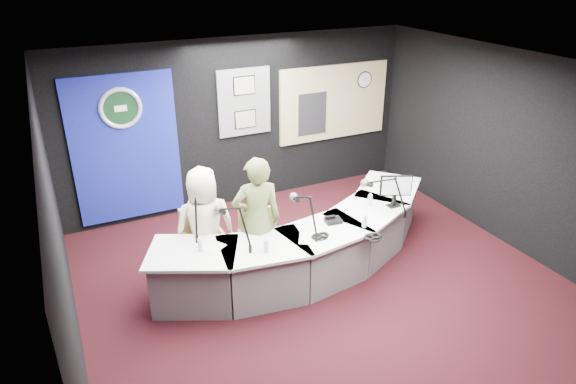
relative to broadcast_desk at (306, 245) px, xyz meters
name	(u,v)px	position (x,y,z in m)	size (l,w,h in m)	color
ground	(328,289)	(0.05, -0.55, -0.38)	(6.00, 6.00, 0.00)	black
ceiling	(337,73)	(0.05, -0.55, 2.42)	(6.00, 6.00, 0.02)	silver
wall_back	(242,123)	(0.05, 2.45, 1.02)	(6.00, 0.02, 2.80)	black
wall_front	(546,354)	(0.05, -3.55, 1.02)	(6.00, 0.02, 2.80)	black
wall_left	(60,250)	(-2.95, -0.55, 1.02)	(0.02, 6.00, 2.80)	black
wall_right	(516,153)	(3.05, -0.55, 1.02)	(0.02, 6.00, 2.80)	black
broadcast_desk	(306,245)	(0.00, 0.00, 0.00)	(4.50, 1.90, 0.75)	silver
backdrop_panel	(126,149)	(-1.85, 2.42, 0.88)	(1.60, 0.05, 2.30)	navy
agency_seal	(121,108)	(-1.85, 2.38, 1.52)	(0.63, 0.63, 0.07)	silver
seal_center	(120,108)	(-1.85, 2.38, 1.52)	(0.48, 0.48, 0.01)	black
pinboard	(244,102)	(0.10, 2.42, 1.38)	(0.90, 0.04, 1.10)	slate
framed_photo_upper	(244,86)	(0.10, 2.39, 1.65)	(0.34, 0.02, 0.27)	gray
framed_photo_lower	(246,119)	(0.10, 2.39, 1.09)	(0.34, 0.02, 0.27)	gray
booth_window_frame	(334,102)	(1.80, 2.42, 1.18)	(2.12, 0.06, 1.32)	tan
booth_glow	(334,102)	(1.80, 2.41, 1.18)	(2.00, 0.02, 1.20)	#F7E79C
equipment_rack	(312,114)	(1.35, 2.39, 1.03)	(0.55, 0.02, 0.75)	black
wall_clock	(365,80)	(2.40, 2.39, 1.52)	(0.28, 0.28, 0.01)	white
armchair_left	(207,247)	(-1.27, 0.37, 0.11)	(0.54, 0.54, 0.96)	#AC894E
armchair_right	(258,245)	(-0.67, 0.07, 0.14)	(0.57, 0.57, 1.02)	#AC894E
draped_jacket	(199,230)	(-1.29, 0.62, 0.24)	(0.50, 0.10, 0.70)	slate
person_man	(205,226)	(-1.27, 0.37, 0.42)	(0.78, 0.51, 1.59)	beige
person_woman	(257,221)	(-0.67, 0.07, 0.49)	(0.63, 0.42, 1.74)	#576635
computer_monitor	(395,185)	(1.30, -0.14, 0.70)	(0.44, 0.03, 0.30)	black
desk_phone	(333,220)	(0.30, -0.18, 0.40)	(0.21, 0.17, 0.05)	black
headphones_near	(373,237)	(0.54, -0.75, 0.39)	(0.24, 0.24, 0.04)	black
headphones_far	(320,236)	(-0.04, -0.45, 0.39)	(0.21, 0.21, 0.03)	black
paper_stack	(211,245)	(-1.33, -0.05, 0.38)	(0.23, 0.32, 0.00)	white
notepad	(308,238)	(-0.19, -0.40, 0.38)	(0.21, 0.31, 0.00)	white
boom_mic_a	(198,209)	(-1.35, 0.38, 0.68)	(0.35, 0.70, 0.60)	black
boom_mic_b	(234,221)	(-1.05, -0.11, 0.68)	(0.29, 0.72, 0.60)	black
boom_mic_c	(305,209)	(-0.14, -0.21, 0.68)	(0.16, 0.74, 0.60)	black
boom_mic_d	(385,192)	(1.08, -0.21, 0.68)	(0.42, 0.66, 0.60)	black
water_bottles	(299,226)	(-0.23, -0.22, 0.46)	(2.55, 0.56, 0.18)	silver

